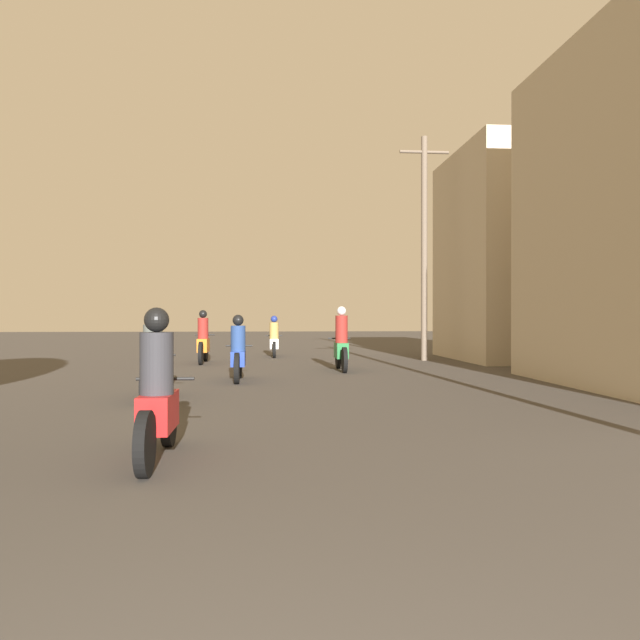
{
  "coord_description": "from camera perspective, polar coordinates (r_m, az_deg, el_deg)",
  "views": [
    {
      "loc": [
        0.08,
        -0.95,
        1.4
      ],
      "look_at": [
        1.6,
        16.99,
        1.32
      ],
      "focal_mm": 35.0,
      "sensor_mm": 36.0,
      "label": 1
    }
  ],
  "objects": [
    {
      "name": "motorcycle_green",
      "position": [
        16.3,
        1.96,
        -2.31
      ],
      "size": [
        0.6,
        2.05,
        1.68
      ],
      "rotation": [
        0.0,
        0.0,
        0.01
      ],
      "color": "black",
      "rests_on": "ground_plane"
    },
    {
      "name": "motorcycle_black",
      "position": [
        11.04,
        -14.99,
        -3.84
      ],
      "size": [
        0.6,
        2.02,
        1.51
      ],
      "rotation": [
        0.0,
        0.0,
        0.04
      ],
      "color": "black",
      "rests_on": "ground_plane"
    },
    {
      "name": "motorcycle_red",
      "position": [
        6.32,
        -14.62,
        -6.98
      ],
      "size": [
        0.6,
        1.91,
        1.49
      ],
      "rotation": [
        0.0,
        0.0,
        0.08
      ],
      "color": "black",
      "rests_on": "ground_plane"
    },
    {
      "name": "building_right_far",
      "position": [
        21.93,
        18.46,
        5.56
      ],
      "size": [
        4.9,
        5.73,
        6.86
      ],
      "color": "beige",
      "rests_on": "ground_plane"
    },
    {
      "name": "motorcycle_blue",
      "position": [
        13.77,
        -7.49,
        -3.1
      ],
      "size": [
        0.6,
        1.91,
        1.45
      ],
      "rotation": [
        0.0,
        0.0,
        0.06
      ],
      "color": "black",
      "rests_on": "ground_plane"
    },
    {
      "name": "motorcycle_orange",
      "position": [
        19.28,
        -10.63,
        -2.0
      ],
      "size": [
        0.6,
        2.16,
        1.61
      ],
      "rotation": [
        0.0,
        0.0,
        0.06
      ],
      "color": "black",
      "rests_on": "ground_plane"
    },
    {
      "name": "utility_pole_far",
      "position": [
        20.52,
        9.51,
        6.91
      ],
      "size": [
        1.6,
        0.2,
        7.23
      ],
      "color": "#6B5B4C",
      "rests_on": "ground_plane"
    },
    {
      "name": "motorcycle_white",
      "position": [
        22.1,
        -4.22,
        -1.83
      ],
      "size": [
        0.6,
        1.92,
        1.45
      ],
      "rotation": [
        0.0,
        0.0,
        0.17
      ],
      "color": "black",
      "rests_on": "ground_plane"
    }
  ]
}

